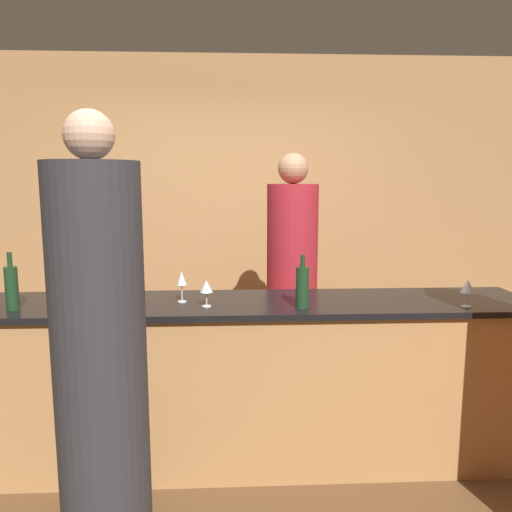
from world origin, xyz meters
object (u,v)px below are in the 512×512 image
object	(u,v)px
guest_0	(101,368)
wine_bottle_1	(302,286)
wine_bottle_0	(12,287)
bartender	(292,294)

from	to	relation	value
guest_0	wine_bottle_1	world-z (taller)	guest_0
wine_bottle_0	bartender	bearing A→B (deg)	27.15
guest_0	wine_bottle_0	size ratio (longest dim) A/B	6.22
guest_0	wine_bottle_1	bearing A→B (deg)	34.73
wine_bottle_0	wine_bottle_1	bearing A→B (deg)	-0.92
bartender	guest_0	bearing A→B (deg)	56.83
wine_bottle_0	wine_bottle_1	distance (m)	1.57
guest_0	wine_bottle_0	xyz separation A→B (m)	(-0.64, 0.68, 0.21)
wine_bottle_0	wine_bottle_1	size ratio (longest dim) A/B	1.08
guest_0	wine_bottle_0	world-z (taller)	guest_0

